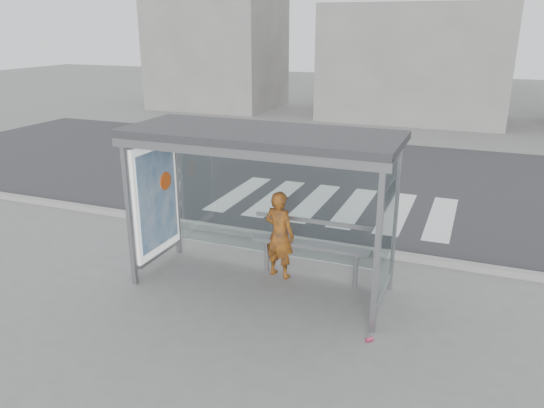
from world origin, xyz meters
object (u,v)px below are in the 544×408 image
(person, at_px, (279,235))
(soda_can, at_px, (369,340))
(bus_shelter, at_px, (240,168))
(bench, at_px, (310,245))

(person, distance_m, soda_can, 2.47)
(bus_shelter, height_order, soda_can, bus_shelter)
(soda_can, bearing_deg, bench, 131.52)
(bench, bearing_deg, person, -168.76)
(bench, xyz_separation_m, soda_can, (1.35, -1.53, -0.59))
(bus_shelter, xyz_separation_m, person, (0.51, 0.42, -1.22))
(person, height_order, bench, person)
(person, relative_size, soda_can, 14.43)
(bench, bearing_deg, bus_shelter, -153.28)
(bus_shelter, relative_size, bench, 2.09)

